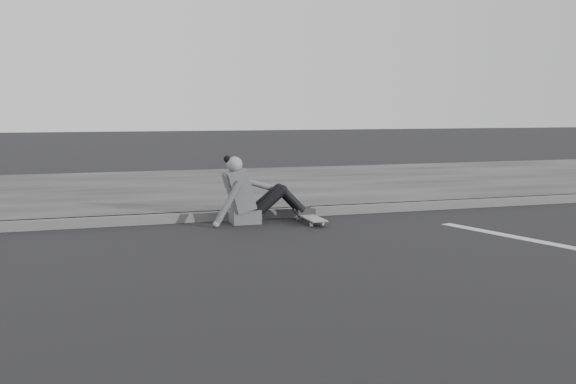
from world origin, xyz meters
name	(u,v)px	position (x,y,z in m)	size (l,w,h in m)	color
ground	(348,259)	(0.00, 0.00, 0.00)	(80.00, 80.00, 0.00)	black
curb	(274,213)	(0.00, 2.58, 0.06)	(24.00, 0.16, 0.12)	#515151
sidewalk	(228,188)	(0.00, 5.60, 0.06)	(24.00, 6.00, 0.12)	#353535
skateboard	(310,217)	(0.32, 2.03, 0.07)	(0.20, 0.78, 0.09)	gray
seated_woman	(250,195)	(-0.41, 2.28, 0.36)	(1.38, 0.46, 0.88)	#4E4F51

